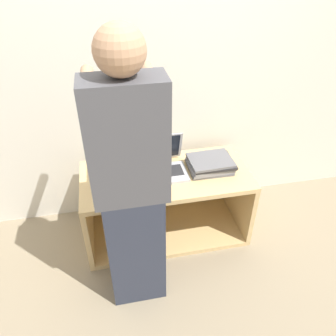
{
  "coord_description": "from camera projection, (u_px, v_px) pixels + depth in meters",
  "views": [
    {
      "loc": [
        -0.37,
        -1.6,
        1.99
      ],
      "look_at": [
        0.0,
        0.21,
        0.69
      ],
      "focal_mm": 35.0,
      "sensor_mm": 36.0,
      "label": 1
    }
  ],
  "objects": [
    {
      "name": "ground_plane",
      "position": [
        173.0,
        258.0,
        2.49
      ],
      "size": [
        12.0,
        12.0,
        0.0
      ],
      "primitive_type": "plane",
      "color": "gray"
    },
    {
      "name": "wall_back",
      "position": [
        154.0,
        72.0,
        2.35
      ],
      "size": [
        8.0,
        0.05,
        2.4
      ],
      "color": "silver",
      "rests_on": "ground_plane"
    },
    {
      "name": "cart",
      "position": [
        164.0,
        199.0,
        2.61
      ],
      "size": [
        1.24,
        0.59,
        0.57
      ],
      "color": "tan",
      "rests_on": "ground_plane"
    },
    {
      "name": "laptop_open",
      "position": [
        164.0,
        164.0,
        2.41
      ],
      "size": [
        0.31,
        0.33,
        0.26
      ],
      "color": "#B7B7BC",
      "rests_on": "cart"
    },
    {
      "name": "laptop_stack_left",
      "position": [
        118.0,
        177.0,
        2.32
      ],
      "size": [
        0.34,
        0.26,
        0.05
      ],
      "color": "gray",
      "rests_on": "cart"
    },
    {
      "name": "laptop_stack_right",
      "position": [
        210.0,
        164.0,
        2.43
      ],
      "size": [
        0.33,
        0.27,
        0.09
      ],
      "color": "slate",
      "rests_on": "cart"
    },
    {
      "name": "person",
      "position": [
        131.0,
        190.0,
        1.77
      ],
      "size": [
        0.4,
        0.53,
        1.73
      ],
      "color": "#2D3342",
      "rests_on": "ground_plane"
    }
  ]
}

